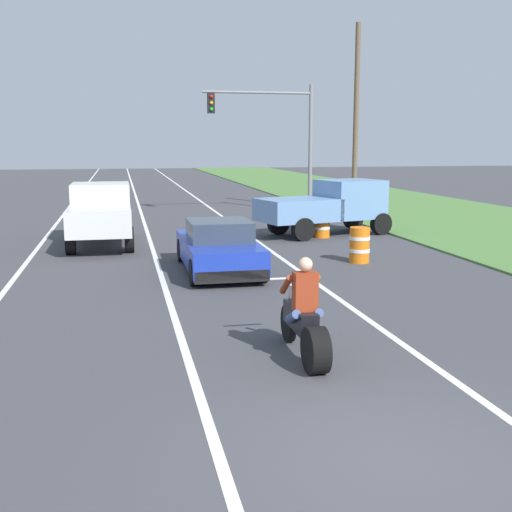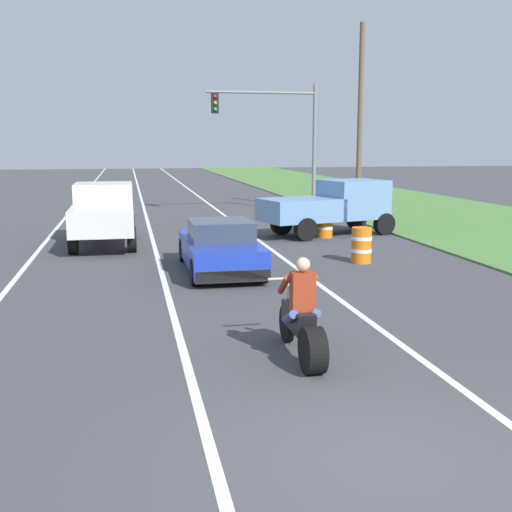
{
  "view_description": "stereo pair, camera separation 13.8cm",
  "coord_description": "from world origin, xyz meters",
  "px_view_note": "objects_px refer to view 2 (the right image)",
  "views": [
    {
      "loc": [
        -2.73,
        -5.75,
        3.32
      ],
      "look_at": [
        -0.01,
        6.96,
        1.0
      ],
      "focal_mm": 44.45,
      "sensor_mm": 36.0,
      "label": 1
    },
    {
      "loc": [
        -2.59,
        -5.78,
        3.32
      ],
      "look_at": [
        -0.01,
        6.96,
        1.0
      ],
      "focal_mm": 44.45,
      "sensor_mm": 36.0,
      "label": 2
    }
  ],
  "objects_px": {
    "pickup_truck_right_shoulder_light_blue": "(332,205)",
    "sports_car_blue": "(220,248)",
    "pickup_truck_left_lane_white": "(103,212)",
    "traffic_light_mast_near": "(281,127)",
    "construction_barrel_nearest": "(361,245)",
    "construction_barrel_mid": "(325,223)",
    "construction_barrel_far": "(308,215)",
    "motorcycle_with_rider": "(302,323)"
  },
  "relations": [
    {
      "from": "pickup_truck_right_shoulder_light_blue",
      "to": "sports_car_blue",
      "type": "bearing_deg",
      "value": -130.11
    },
    {
      "from": "pickup_truck_left_lane_white",
      "to": "traffic_light_mast_near",
      "type": "bearing_deg",
      "value": 45.01
    },
    {
      "from": "pickup_truck_right_shoulder_light_blue",
      "to": "construction_barrel_nearest",
      "type": "distance_m",
      "value": 5.56
    },
    {
      "from": "construction_barrel_nearest",
      "to": "pickup_truck_right_shoulder_light_blue",
      "type": "bearing_deg",
      "value": 80.53
    },
    {
      "from": "pickup_truck_right_shoulder_light_blue",
      "to": "construction_barrel_mid",
      "type": "distance_m",
      "value": 0.98
    },
    {
      "from": "pickup_truck_right_shoulder_light_blue",
      "to": "construction_barrel_far",
      "type": "bearing_deg",
      "value": 96.38
    },
    {
      "from": "construction_barrel_mid",
      "to": "pickup_truck_right_shoulder_light_blue",
      "type": "bearing_deg",
      "value": 54.03
    },
    {
      "from": "pickup_truck_left_lane_white",
      "to": "traffic_light_mast_near",
      "type": "xyz_separation_m",
      "value": [
        7.88,
        7.88,
        2.93
      ]
    },
    {
      "from": "motorcycle_with_rider",
      "to": "construction_barrel_nearest",
      "type": "distance_m",
      "value": 8.42
    },
    {
      "from": "motorcycle_with_rider",
      "to": "pickup_truck_left_lane_white",
      "type": "relative_size",
      "value": 0.46
    },
    {
      "from": "pickup_truck_left_lane_white",
      "to": "pickup_truck_right_shoulder_light_blue",
      "type": "relative_size",
      "value": 0.93
    },
    {
      "from": "sports_car_blue",
      "to": "pickup_truck_right_shoulder_light_blue",
      "type": "distance_m",
      "value": 7.74
    },
    {
      "from": "construction_barrel_nearest",
      "to": "construction_barrel_far",
      "type": "distance_m",
      "value": 7.71
    },
    {
      "from": "traffic_light_mast_near",
      "to": "construction_barrel_mid",
      "type": "relative_size",
      "value": 6.0
    },
    {
      "from": "sports_car_blue",
      "to": "pickup_truck_right_shoulder_light_blue",
      "type": "xyz_separation_m",
      "value": [
        4.98,
        5.91,
        0.48
      ]
    },
    {
      "from": "pickup_truck_left_lane_white",
      "to": "construction_barrel_mid",
      "type": "height_order",
      "value": "pickup_truck_left_lane_white"
    },
    {
      "from": "motorcycle_with_rider",
      "to": "pickup_truck_left_lane_white",
      "type": "bearing_deg",
      "value": 105.46
    },
    {
      "from": "pickup_truck_right_shoulder_light_blue",
      "to": "pickup_truck_left_lane_white",
      "type": "bearing_deg",
      "value": -174.46
    },
    {
      "from": "construction_barrel_nearest",
      "to": "pickup_truck_left_lane_white",
      "type": "bearing_deg",
      "value": 146.95
    },
    {
      "from": "construction_barrel_mid",
      "to": "construction_barrel_far",
      "type": "relative_size",
      "value": 1.0
    },
    {
      "from": "pickup_truck_right_shoulder_light_blue",
      "to": "construction_barrel_nearest",
      "type": "height_order",
      "value": "pickup_truck_right_shoulder_light_blue"
    },
    {
      "from": "motorcycle_with_rider",
      "to": "construction_barrel_far",
      "type": "xyz_separation_m",
      "value": [
        4.47,
        15.19,
        -0.09
      ]
    },
    {
      "from": "motorcycle_with_rider",
      "to": "construction_barrel_far",
      "type": "height_order",
      "value": "motorcycle_with_rider"
    },
    {
      "from": "pickup_truck_left_lane_white",
      "to": "pickup_truck_right_shoulder_light_blue",
      "type": "xyz_separation_m",
      "value": [
        8.09,
        0.78,
        0.0
      ]
    },
    {
      "from": "sports_car_blue",
      "to": "construction_barrel_mid",
      "type": "bearing_deg",
      "value": 49.43
    },
    {
      "from": "construction_barrel_mid",
      "to": "construction_barrel_nearest",
      "type": "bearing_deg",
      "value": -95.38
    },
    {
      "from": "traffic_light_mast_near",
      "to": "construction_barrel_mid",
      "type": "bearing_deg",
      "value": -91.81
    },
    {
      "from": "construction_barrel_far",
      "to": "pickup_truck_left_lane_white",
      "type": "bearing_deg",
      "value": -159.01
    },
    {
      "from": "sports_car_blue",
      "to": "construction_barrel_nearest",
      "type": "xyz_separation_m",
      "value": [
        4.07,
        0.45,
        -0.13
      ]
    },
    {
      "from": "sports_car_blue",
      "to": "motorcycle_with_rider",
      "type": "bearing_deg",
      "value": -87.94
    },
    {
      "from": "construction_barrel_far",
      "to": "traffic_light_mast_near",
      "type": "bearing_deg",
      "value": 89.55
    },
    {
      "from": "traffic_light_mast_near",
      "to": "construction_barrel_nearest",
      "type": "xyz_separation_m",
      "value": [
        -0.7,
        -12.55,
        -3.53
      ]
    },
    {
      "from": "construction_barrel_far",
      "to": "construction_barrel_nearest",
      "type": "bearing_deg",
      "value": -94.92
    },
    {
      "from": "construction_barrel_nearest",
      "to": "construction_barrel_mid",
      "type": "xyz_separation_m",
      "value": [
        0.46,
        4.83,
        0.0
      ]
    },
    {
      "from": "motorcycle_with_rider",
      "to": "construction_barrel_mid",
      "type": "xyz_separation_m",
      "value": [
        4.27,
        12.34,
        -0.09
      ]
    },
    {
      "from": "construction_barrel_nearest",
      "to": "construction_barrel_mid",
      "type": "relative_size",
      "value": 1.0
    },
    {
      "from": "construction_barrel_mid",
      "to": "construction_barrel_far",
      "type": "bearing_deg",
      "value": 85.86
    },
    {
      "from": "traffic_light_mast_near",
      "to": "construction_barrel_nearest",
      "type": "height_order",
      "value": "traffic_light_mast_near"
    },
    {
      "from": "traffic_light_mast_near",
      "to": "sports_car_blue",
      "type": "bearing_deg",
      "value": -110.13
    },
    {
      "from": "traffic_light_mast_near",
      "to": "construction_barrel_nearest",
      "type": "relative_size",
      "value": 6.0
    },
    {
      "from": "pickup_truck_left_lane_white",
      "to": "construction_barrel_mid",
      "type": "distance_m",
      "value": 7.66
    },
    {
      "from": "motorcycle_with_rider",
      "to": "pickup_truck_right_shoulder_light_blue",
      "type": "distance_m",
      "value": 13.81
    }
  ]
}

